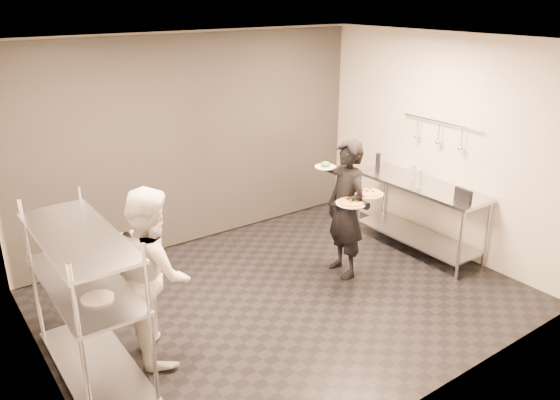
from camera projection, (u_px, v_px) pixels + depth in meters
room_shell at (228, 155)px, 6.57m from camera, size 5.00×4.00×2.80m
pass_rack at (86, 297)px, 4.73m from camera, size 0.60×1.60×1.50m
prep_counter at (419, 205)px, 7.14m from camera, size 0.60×1.80×0.92m
utensil_rail at (439, 134)px, 6.95m from camera, size 0.07×1.20×0.31m
waiter at (346, 209)px, 6.44m from camera, size 0.49×0.67×1.68m
chef at (153, 273)px, 4.99m from camera, size 0.76×0.91×1.66m
pizza_plate_near at (351, 202)px, 6.15m from camera, size 0.35×0.35×0.05m
pizza_plate_far at (369, 193)px, 6.25m from camera, size 0.33×0.33×0.05m
salad_plate at (325, 165)px, 6.40m from camera, size 0.25×0.25×0.07m
pos_monitor at (463, 196)px, 6.40m from camera, size 0.06×0.24×0.17m
bottle_green at (419, 179)px, 6.86m from camera, size 0.07×0.07×0.24m
bottle_clear at (413, 172)px, 7.14m from camera, size 0.07×0.07×0.22m
bottle_dark at (378, 161)px, 7.61m from camera, size 0.06×0.06×0.22m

